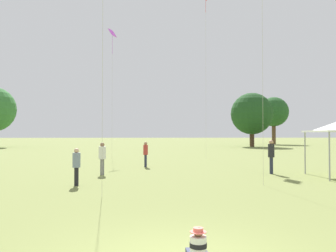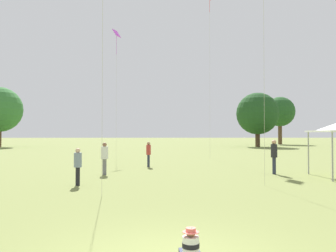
{
  "view_description": "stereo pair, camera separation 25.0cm",
  "coord_description": "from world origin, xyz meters",
  "views": [
    {
      "loc": [
        -0.42,
        -5.45,
        2.2
      ],
      "look_at": [
        0.11,
        6.61,
        2.46
      ],
      "focal_mm": 35.0,
      "sensor_mm": 36.0,
      "label": 1
    },
    {
      "loc": [
        -0.17,
        -5.46,
        2.2
      ],
      "look_at": [
        0.11,
        6.61,
        2.46
      ],
      "focal_mm": 35.0,
      "sensor_mm": 36.0,
      "label": 2
    }
  ],
  "objects": [
    {
      "name": "person_standing_3",
      "position": [
        5.93,
        11.97,
        1.11
      ],
      "size": [
        0.42,
        0.42,
        1.83
      ],
      "rotation": [
        0.0,
        0.0,
        5.97
      ],
      "color": "#282D42",
      "rests_on": "ground"
    },
    {
      "name": "distant_tree_0",
      "position": [
        15.45,
        46.79,
        5.33
      ],
      "size": [
        6.74,
        6.74,
        8.72
      ],
      "color": "#473323",
      "rests_on": "ground"
    },
    {
      "name": "person_standing_2",
      "position": [
        -0.95,
        15.79,
        0.99
      ],
      "size": [
        0.36,
        0.36,
        1.63
      ],
      "rotation": [
        0.0,
        0.0,
        6.04
      ],
      "color": "#282D42",
      "rests_on": "ground"
    },
    {
      "name": "distant_tree_2",
      "position": [
        23.3,
        58.23,
        6.38
      ],
      "size": [
        5.81,
        5.81,
        9.34
      ],
      "color": "brown",
      "rests_on": "ground"
    },
    {
      "name": "kite_0",
      "position": [
        4.06,
        22.4,
        13.65
      ],
      "size": [
        0.68,
        0.92,
        14.75
      ],
      "rotation": [
        0.0,
        0.0,
        3.39
      ],
      "color": "red",
      "rests_on": "ground"
    },
    {
      "name": "seated_toddler",
      "position": [
        0.36,
        0.3,
        0.22
      ],
      "size": [
        0.39,
        0.48,
        0.55
      ],
      "rotation": [
        0.0,
        0.0,
        0.05
      ],
      "color": "#383D56",
      "rests_on": "ground"
    },
    {
      "name": "kite_5",
      "position": [
        -4.15,
        23.98,
        10.65
      ],
      "size": [
        0.75,
        0.91,
        11.56
      ],
      "rotation": [
        0.0,
        0.0,
        0.34
      ],
      "color": "#B738C6",
      "rests_on": "ground"
    },
    {
      "name": "person_standing_0",
      "position": [
        -3.64,
        8.39,
        0.94
      ],
      "size": [
        0.46,
        0.46,
        1.57
      ],
      "rotation": [
        0.0,
        0.0,
        5.59
      ],
      "color": "black",
      "rests_on": "ground"
    },
    {
      "name": "person_standing_1",
      "position": [
        -3.13,
        11.95,
        1.01
      ],
      "size": [
        0.53,
        0.53,
        1.7
      ],
      "rotation": [
        0.0,
        0.0,
        5.37
      ],
      "color": "slate",
      "rests_on": "ground"
    }
  ]
}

